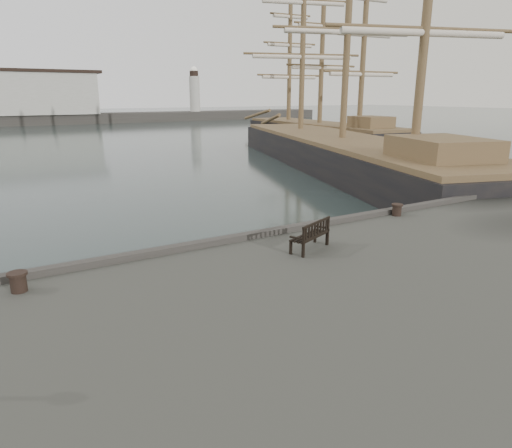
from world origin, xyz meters
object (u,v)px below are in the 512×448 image
at_px(bollard_right, 397,210).
at_px(tall_ship_far, 319,138).
at_px(bench, 310,241).
at_px(bollard_left, 18,282).
at_px(tall_ship_main, 341,160).

xyz_separation_m(bollard_right, tall_ship_far, (22.40, 33.00, -1.00)).
distance_m(bench, bollard_left, 7.44).
bearing_deg(bollard_right, tall_ship_far, 55.83).
xyz_separation_m(bollard_left, tall_ship_main, (24.75, 17.71, -1.08)).
bearing_deg(tall_ship_main, bench, -115.79).
distance_m(bollard_left, tall_ship_main, 30.45).
height_order(bollard_left, tall_ship_far, tall_ship_far).
relative_size(tall_ship_main, tall_ship_far, 1.36).
height_order(bench, bollard_left, bench).
bearing_deg(bench, tall_ship_main, 24.99).
bearing_deg(bench, bollard_right, -6.12).
relative_size(bench, bollard_right, 3.54).
bearing_deg(tall_ship_main, bollard_right, -108.46).
distance_m(bollard_right, tall_ship_far, 39.90).
bearing_deg(bollard_right, bench, -163.98).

